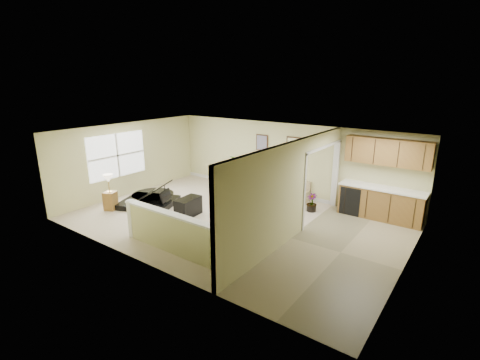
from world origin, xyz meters
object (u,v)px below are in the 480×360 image
Objects in this scene: loveseat at (287,189)px; palm_plant at (241,174)px; piano_bench at (188,207)px; small_plant at (312,204)px; piano at (150,184)px; lamp_stand at (110,195)px; accent_table at (246,181)px.

palm_plant is (-1.63, -0.42, 0.37)m from loveseat.
small_plant is (2.79, 2.49, -0.04)m from piano_bench.
small_plant is (2.82, -0.21, -0.45)m from palm_plant.
small_plant is at bearing -4.27° from palm_plant.
piano is 4.10× the size of small_plant.
lamp_stand is at bearing -145.45° from small_plant.
piano is 3.14m from palm_plant.
accent_table is (0.19, 2.74, 0.19)m from piano_bench.
lamp_stand is at bearing -136.18° from loveseat.
piano reaches higher than loveseat.
piano is at bearing -122.92° from palm_plant.
piano reaches higher than piano_bench.
lamp_stand is (-0.59, -1.10, -0.17)m from piano.
palm_plant is (-0.03, 2.70, 0.42)m from piano_bench.
piano_bench is 1.48× the size of small_plant.
lamp_stand is (-2.30, -3.73, -0.21)m from palm_plant.
accent_table is 1.29× the size of small_plant.
loveseat is at bearing 62.76° from piano_bench.
palm_plant is at bearing -168.51° from accent_table.
piano_bench is (1.73, -0.06, -0.37)m from piano.
loveseat is 1.08× the size of palm_plant.
lamp_stand is (-2.32, -1.03, 0.20)m from piano_bench.
piano_bench is at bearing -138.27° from small_plant.
palm_plant is at bearing 175.73° from small_plant.
piano is 4.54m from loveseat.
piano reaches higher than lamp_stand.
lamp_stand is (-3.93, -4.15, 0.16)m from loveseat.
piano_bench is 2.73m from palm_plant.
piano is 1.51× the size of loveseat.
lamp_stand reaches higher than accent_table.
small_plant is at bearing 34.55° from lamp_stand.
palm_plant is at bearing 90.53° from piano_bench.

